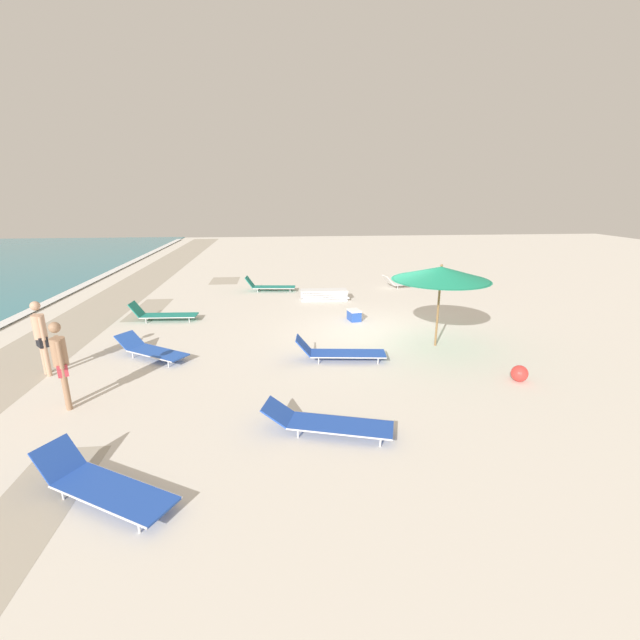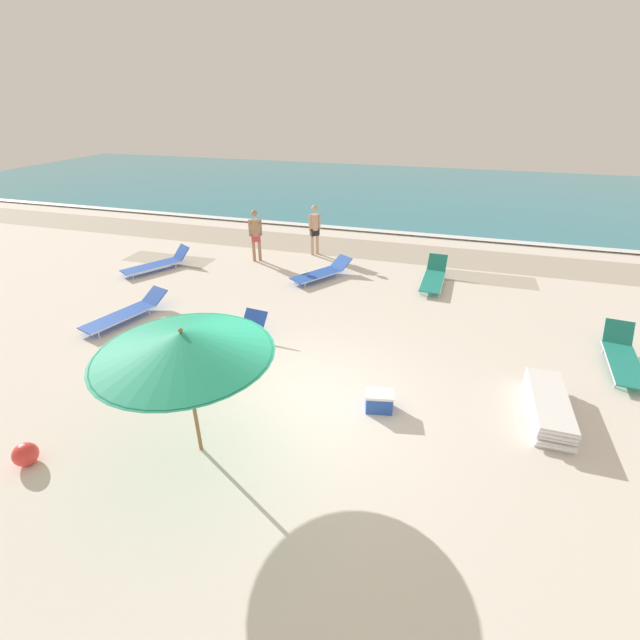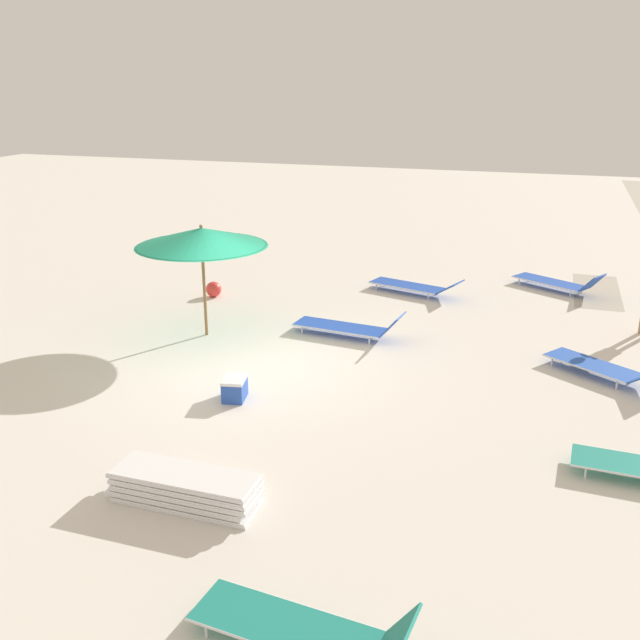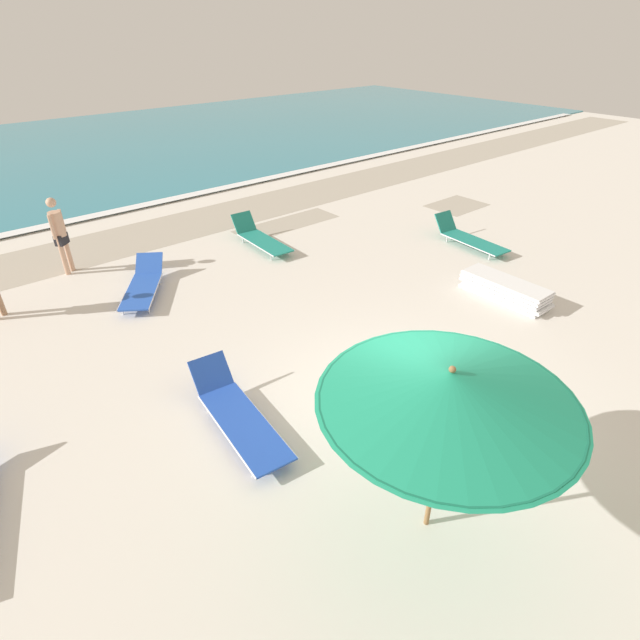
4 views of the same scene
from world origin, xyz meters
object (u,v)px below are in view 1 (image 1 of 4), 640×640
Objects in this scene: beach_umbrella at (441,274)px; beachgoer_wading_adult at (61,360)px; sun_lounger_beside_umbrella at (269,286)px; beach_ball at (519,373)px; sun_lounger_near_water_left at (102,485)px; cooler_box at (354,315)px; lounger_stack at (324,295)px; sun_lounger_mid_beach_pair_a at (151,350)px; sun_lounger_under_umbrella at (327,422)px; sun_lounger_near_water_right at (163,314)px; sun_lounger_mid_beach_pair_b at (339,352)px; sun_lounger_mid_beach_solo at (404,283)px; beachgoer_shoreline_child at (41,334)px.

beach_umbrella is 1.48× the size of beachgoer_wading_adult.
sun_lounger_beside_umbrella is 11.35m from beach_ball.
cooler_box is (8.18, -4.95, -0.03)m from sun_lounger_near_water_left.
sun_lounger_mid_beach_pair_a reaches higher than lounger_stack.
beach_umbrella reaches higher than sun_lounger_under_umbrella.
sun_lounger_mid_beach_pair_a reaches higher than beach_ball.
sun_lounger_mid_beach_pair_a is at bearing 164.74° from sun_lounger_beside_umbrella.
sun_lounger_mid_beach_pair_a is (-0.16, 7.59, -1.81)m from beach_umbrella.
beach_ball is (1.73, -4.54, -0.02)m from sun_lounger_under_umbrella.
beach_umbrella is at bearing -20.18° from sun_lounger_near_water_left.
beach_ball is at bearing -52.45° from sun_lounger_under_umbrella.
sun_lounger_near_water_right reaches higher than lounger_stack.
sun_lounger_mid_beach_pair_a is 4.82m from sun_lounger_mid_beach_pair_b.
beach_ball is 5.83m from cooler_box.
sun_lounger_mid_beach_solo is 5.69× the size of beach_ball.
beach_umbrella reaches higher than beachgoer_wading_adult.
beachgoer_shoreline_child is at bearing 96.18° from beach_umbrella.
beachgoer_wading_adult is at bearing 90.69° from sun_lounger_under_umbrella.
beach_ball is (-1.65, -3.86, -0.03)m from sun_lounger_mid_beach_pair_b.
sun_lounger_mid_beach_pair_a is at bearing -167.76° from sun_lounger_near_water_right.
sun_lounger_beside_umbrella reaches higher than beach_ball.
sun_lounger_mid_beach_solo is (0.17, -5.98, -0.00)m from sun_lounger_beside_umbrella.
beach_ball is at bearing -116.94° from beachgoer_wading_adult.
beachgoer_shoreline_child reaches higher than sun_lounger_near_water_right.
beach_umbrella reaches higher than cooler_box.
sun_lounger_mid_beach_pair_b reaches higher than lounger_stack.
sun_lounger_near_water_left is (-12.90, 2.08, -0.00)m from sun_lounger_beside_umbrella.
beach_umbrella is 1.18× the size of sun_lounger_near_water_left.
beachgoer_shoreline_child is (-4.27, 1.56, 0.78)m from sun_lounger_near_water_right.
beach_umbrella is 1.26× the size of sun_lounger_mid_beach_pair_a.
beach_umbrella is at bearing -155.17° from lounger_stack.
sun_lounger_beside_umbrella is 5.36m from sun_lounger_near_water_right.
sun_lounger_mid_beach_solo is at bearing -9.67° from beach_umbrella.
beachgoer_shoreline_child is (-8.56, 10.98, 0.78)m from sun_lounger_mid_beach_solo.
sun_lounger_beside_umbrella is 1.04× the size of sun_lounger_mid_beach_pair_a.
lounger_stack is 7.64m from sun_lounger_mid_beach_pair_a.
sun_lounger_near_water_left is 8.42m from beach_ball.
beach_ball is (-8.01, -3.56, -0.02)m from lounger_stack.
lounger_stack is 0.87× the size of sun_lounger_near_water_left.
sun_lounger_mid_beach_pair_a is at bearing 138.86° from lounger_stack.
sun_lounger_under_umbrella is at bearing 175.06° from sun_lounger_mid_beach_pair_b.
sun_lounger_near_water_right is 3.83× the size of cooler_box.
sun_lounger_mid_beach_solo reaches higher than beach_ball.
sun_lounger_beside_umbrella is at bearing 19.51° from sun_lounger_mid_beach_pair_b.
sun_lounger_beside_umbrella is at bearing 22.62° from sun_lounger_under_umbrella.
sun_lounger_beside_umbrella reaches higher than cooler_box.
sun_lounger_mid_beach_solo is (11.70, -4.78, 0.01)m from sun_lounger_under_umbrella.
lounger_stack is 0.91× the size of sun_lounger_mid_beach_solo.
beach_ball is at bearing -156.97° from beach_umbrella.
beachgoer_shoreline_child is at bearing 155.02° from sun_lounger_beside_umbrella.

